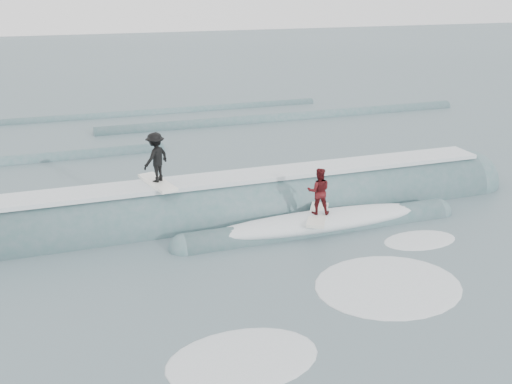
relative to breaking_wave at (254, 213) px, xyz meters
name	(u,v)px	position (x,y,z in m)	size (l,w,h in m)	color
ground	(307,282)	(-0.18, -5.01, -0.04)	(160.00, 160.00, 0.00)	#3E575A
breaking_wave	(254,213)	(0.00, 0.00, 0.00)	(20.85, 4.11, 2.65)	#3C6365
surfer_black	(156,160)	(-3.23, 0.22, 2.19)	(1.19, 2.07, 1.72)	white
surfer_red	(319,195)	(1.52, -1.98, 1.20)	(1.47, 2.01, 1.62)	white
whitewater	(355,301)	(0.59, -6.28, -0.04)	(16.19, 6.23, 0.10)	white
far_swells	(150,132)	(-1.62, 12.64, -0.04)	(41.04, 8.65, 0.80)	#3C6365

